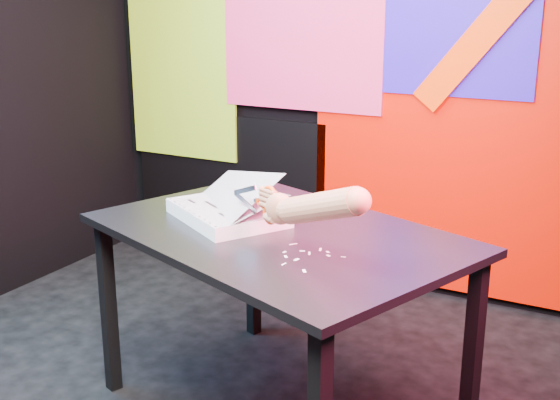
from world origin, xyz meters
The scene contains 7 objects.
room centered at (0.00, 0.00, 1.35)m, with size 3.01×3.01×2.71m.
backdrop centered at (0.06, 1.46, 0.96)m, with size 2.88×0.05×2.08m.
work_table centered at (0.35, 0.08, 0.67)m, with size 1.52×1.26×0.75m.
printout_stack centered at (0.13, 0.10, 0.78)m, with size 0.53×0.49×0.23m.
scissors centered at (0.38, -0.05, 0.88)m, with size 0.22×0.10×0.14m.
hand_forearm centered at (0.60, -0.14, 0.93)m, with size 0.46×0.23×0.20m.
paper_clippings centered at (0.55, -0.11, 0.75)m, with size 0.22×0.22×0.00m.
Camera 1 is at (1.48, -2.01, 1.55)m, focal length 45.00 mm.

